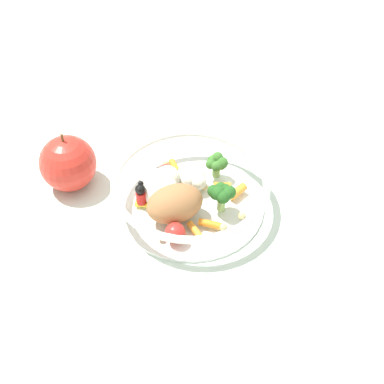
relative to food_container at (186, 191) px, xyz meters
name	(u,v)px	position (x,y,z in m)	size (l,w,h in m)	color
ground_plane	(195,201)	(0.00, -0.02, -0.03)	(2.40, 2.40, 0.00)	silver
food_container	(186,191)	(0.00, 0.00, 0.00)	(0.22, 0.22, 0.06)	white
loose_apple	(68,163)	(0.16, 0.08, 0.01)	(0.08, 0.08, 0.10)	red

